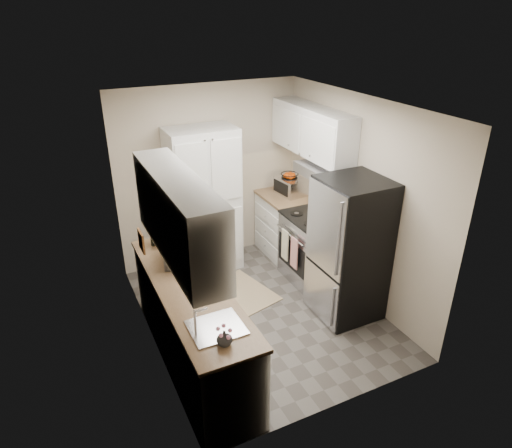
{
  "coord_description": "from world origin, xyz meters",
  "views": [
    {
      "loc": [
        -2.03,
        -4.08,
        3.39
      ],
      "look_at": [
        0.01,
        0.15,
        1.13
      ],
      "focal_mm": 32.0,
      "sensor_mm": 36.0,
      "label": 1
    }
  ],
  "objects_px": {
    "pantry_cabinet": "(204,202)",
    "refrigerator": "(349,249)",
    "microwave": "(181,250)",
    "toaster_oven": "(291,186)",
    "electric_range": "(313,247)",
    "wine_bottle": "(153,233)"
  },
  "relations": [
    {
      "from": "pantry_cabinet",
      "to": "refrigerator",
      "type": "height_order",
      "value": "pantry_cabinet"
    },
    {
      "from": "microwave",
      "to": "toaster_oven",
      "type": "relative_size",
      "value": 1.13
    },
    {
      "from": "electric_range",
      "to": "refrigerator",
      "type": "distance_m",
      "value": 0.88
    },
    {
      "from": "wine_bottle",
      "to": "microwave",
      "type": "bearing_deg",
      "value": -69.84
    },
    {
      "from": "refrigerator",
      "to": "microwave",
      "type": "distance_m",
      "value": 1.92
    },
    {
      "from": "refrigerator",
      "to": "microwave",
      "type": "xyz_separation_m",
      "value": [
        -1.85,
        0.49,
        0.2
      ]
    },
    {
      "from": "microwave",
      "to": "toaster_oven",
      "type": "distance_m",
      "value": 2.3
    },
    {
      "from": "wine_bottle",
      "to": "toaster_oven",
      "type": "relative_size",
      "value": 0.73
    },
    {
      "from": "electric_range",
      "to": "microwave",
      "type": "xyz_separation_m",
      "value": [
        -1.88,
        -0.31,
        0.57
      ]
    },
    {
      "from": "pantry_cabinet",
      "to": "electric_range",
      "type": "height_order",
      "value": "pantry_cabinet"
    },
    {
      "from": "refrigerator",
      "to": "electric_range",
      "type": "bearing_deg",
      "value": 87.52
    },
    {
      "from": "electric_range",
      "to": "wine_bottle",
      "type": "bearing_deg",
      "value": 175.6
    },
    {
      "from": "pantry_cabinet",
      "to": "wine_bottle",
      "type": "bearing_deg",
      "value": -139.0
    },
    {
      "from": "refrigerator",
      "to": "wine_bottle",
      "type": "bearing_deg",
      "value": 154.65
    },
    {
      "from": "refrigerator",
      "to": "toaster_oven",
      "type": "xyz_separation_m",
      "value": [
        0.15,
        1.63,
        0.19
      ]
    },
    {
      "from": "pantry_cabinet",
      "to": "microwave",
      "type": "xyz_separation_m",
      "value": [
        -0.71,
        -1.24,
        0.05
      ]
    },
    {
      "from": "pantry_cabinet",
      "to": "electric_range",
      "type": "relative_size",
      "value": 1.77
    },
    {
      "from": "wine_bottle",
      "to": "toaster_oven",
      "type": "distance_m",
      "value": 2.27
    },
    {
      "from": "refrigerator",
      "to": "pantry_cabinet",
      "type": "bearing_deg",
      "value": 123.46
    },
    {
      "from": "refrigerator",
      "to": "wine_bottle",
      "type": "relative_size",
      "value": 5.52
    },
    {
      "from": "microwave",
      "to": "refrigerator",
      "type": "bearing_deg",
      "value": -85.02
    },
    {
      "from": "electric_range",
      "to": "microwave",
      "type": "bearing_deg",
      "value": -170.63
    }
  ]
}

